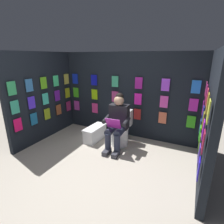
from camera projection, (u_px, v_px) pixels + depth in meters
The scene contains 7 objects.
ground_plane at pixel (82, 179), 2.88m from camera, with size 30.00×30.00×0.00m, color #B2A899.
display_wall_back at pixel (127, 95), 4.25m from camera, with size 3.45×0.14×2.01m.
display_wall_left at pixel (210, 119), 2.67m from camera, with size 0.14×1.92×2.01m.
display_wall_right at pixel (43, 97), 4.11m from camera, with size 0.14×1.92×2.01m.
toilet at pixel (121, 130), 3.96m from camera, with size 0.41×0.56×0.77m.
person_reading at pixel (117, 122), 3.68m from camera, with size 0.54×0.70×1.19m.
comic_longbox_near at pixel (95, 133), 4.18m from camera, with size 0.31×0.66×0.33m.
Camera 1 is at (-1.50, 1.95, 1.91)m, focal length 28.31 mm.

